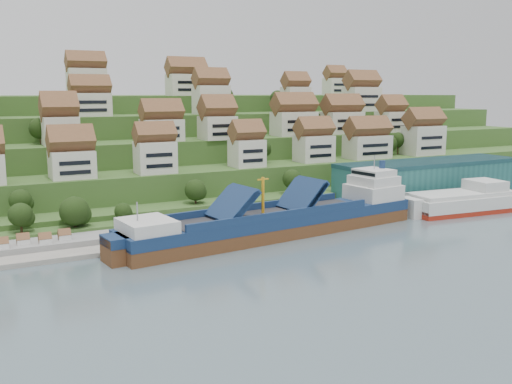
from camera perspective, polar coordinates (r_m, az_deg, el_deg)
ground at (r=134.18m, az=5.75°, el=-4.02°), size 300.00×300.00×0.00m
quay at (r=157.14m, az=8.87°, el=-1.61°), size 180.00×14.00×2.20m
pebble_beach at (r=125.54m, az=-20.39°, el=-5.35°), size 45.00×20.00×1.00m
hillside at (r=225.07m, az=-8.83°, el=4.33°), size 260.00×128.00×31.00m
hillside_village at (r=182.13m, az=-4.34°, el=7.21°), size 158.52×61.98×28.97m
hillside_trees at (r=167.23m, az=-4.56°, el=4.60°), size 140.92×63.03×31.38m
warehouse at (r=178.17m, az=16.86°, el=1.43°), size 60.00×15.00×10.00m
flagpole at (r=151.03m, az=9.47°, el=0.14°), size 1.28×0.16×8.00m
beach_huts at (r=123.73m, az=-21.28°, el=-4.86°), size 14.40×3.70×2.20m
cargo_ship at (r=130.91m, az=2.82°, el=-2.91°), size 75.11×19.71×16.43m
second_ship at (r=165.19m, az=20.05°, el=-0.95°), size 32.34×14.37×9.11m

